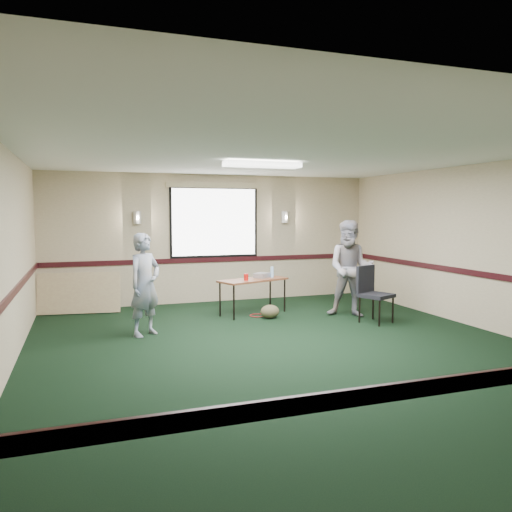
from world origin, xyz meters
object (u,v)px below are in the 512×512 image
object	(u,v)px
folding_table	(253,282)
projector	(262,275)
conference_chair	(372,289)
person_left	(145,285)
person_right	(351,269)

from	to	relation	value
folding_table	projector	xyz separation A→B (m)	(0.22, 0.12, 0.09)
folding_table	conference_chair	distance (m)	2.17
projector	person_left	bearing A→B (deg)	164.73
folding_table	projector	size ratio (longest dim) A/B	5.24
conference_chair	person_right	world-z (taller)	person_right
person_left	folding_table	bearing A→B (deg)	-10.94
folding_table	person_right	size ratio (longest dim) A/B	0.81
conference_chair	person_left	distance (m)	3.85
conference_chair	person_right	xyz separation A→B (m)	(-0.11, 0.54, 0.31)
projector	person_left	world-z (taller)	person_left
person_right	conference_chair	bearing A→B (deg)	-45.56
person_left	person_right	distance (m)	3.73
projector	person_right	bearing A→B (deg)	-73.92
conference_chair	person_right	size ratio (longest dim) A/B	0.56
projector	conference_chair	distance (m)	2.09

